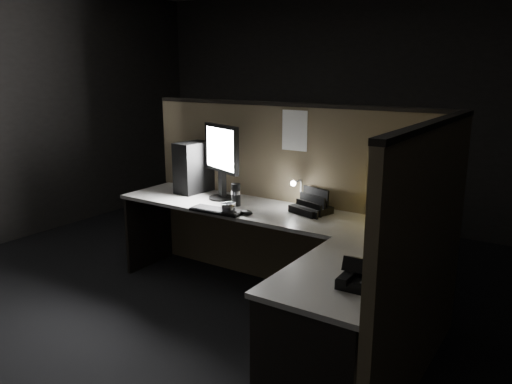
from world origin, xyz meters
The scene contains 17 objects.
floor centered at (0.00, 0.00, 0.00)m, with size 6.00×6.00×0.00m, color black.
room_shell centered at (0.00, 0.00, 1.62)m, with size 6.00×6.00×6.00m.
partition_back centered at (0.00, 0.93, 0.75)m, with size 2.66×0.06×1.50m, color brown.
partition_right centered at (1.33, 0.10, 0.75)m, with size 0.06×1.66×1.50m, color brown.
desk centered at (0.18, 0.25, 0.58)m, with size 2.60×1.60×0.73m.
pc_tower centered at (-0.84, 0.79, 0.95)m, with size 0.19×0.42×0.44m, color black.
monitor centered at (-0.49, 0.69, 1.10)m, with size 0.46×0.23×0.62m.
keyboard centered at (-0.28, 0.34, 0.74)m, with size 0.42×0.14×0.02m, color black.
mouse centered at (-0.04, 0.40, 0.75)m, with size 0.10×0.07×0.04m, color black.
clip_lamp centered at (0.15, 0.82, 0.86)m, with size 0.04×0.17×0.22m.
organizer centered at (0.32, 0.73, 0.77)m, with size 0.32×0.30×0.20m.
lava_lamp centered at (0.92, 0.73, 0.88)m, with size 0.10×0.10×0.37m.
travel_mug centered at (-0.27, 0.57, 0.82)m, with size 0.08×0.08×0.18m, color black.
steel_mug centered at (-0.17, 0.34, 0.77)m, with size 0.11×0.11×0.09m, color silver.
figurine centered at (0.92, 0.82, 0.78)m, with size 0.06×0.06×0.06m, color yellow.
pinned_paper centered at (0.08, 0.90, 1.32)m, with size 0.22×0.00×0.32m, color white.
desk_phone centered at (1.16, -0.30, 0.79)m, with size 0.25×0.26×0.15m.
Camera 1 is at (1.98, -2.53, 1.78)m, focal length 35.00 mm.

